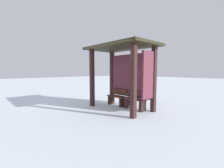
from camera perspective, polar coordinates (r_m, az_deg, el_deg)
ground_plane at (r=6.27m, az=3.21°, el=-9.23°), size 60.00×60.00×0.00m
bus_shelter at (r=6.15m, az=5.07°, el=7.59°), size 2.88×1.73×2.54m
bench_left_inside at (r=6.78m, az=1.93°, el=-5.43°), size 0.94×0.37×0.71m
bench_center_inside at (r=6.09m, az=8.78°, el=-6.59°), size 0.94×0.35×0.73m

